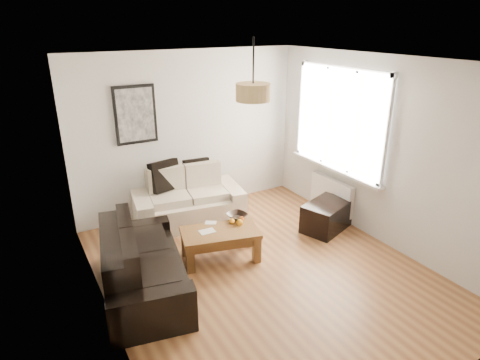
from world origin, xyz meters
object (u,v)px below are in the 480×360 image
sofa_leather (143,262)px  coffee_table (220,245)px  ottoman (326,216)px  loveseat_cream (188,197)px

sofa_leather → coffee_table: size_ratio=1.77×
coffee_table → ottoman: bearing=-2.1°
loveseat_cream → ottoman: 2.16m
coffee_table → ottoman: 1.78m
sofa_leather → coffee_table: (1.10, 0.18, -0.18)m
sofa_leather → ottoman: (2.88, 0.11, -0.17)m
loveseat_cream → coffee_table: (-0.06, -1.23, -0.21)m
sofa_leather → ottoman: bearing=-76.9°
loveseat_cream → ottoman: loveseat_cream is taller
coffee_table → ottoman: (1.78, -0.07, 0.01)m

